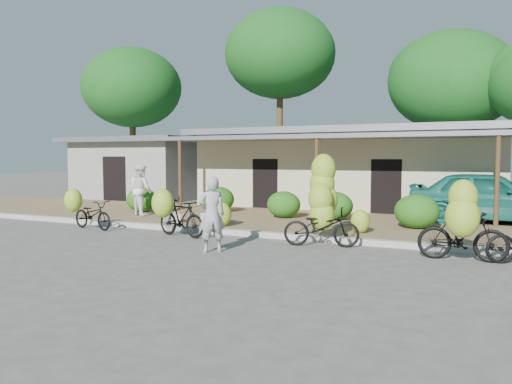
# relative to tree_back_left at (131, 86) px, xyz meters

# --- Properties ---
(ground) EXTENTS (100.00, 100.00, 0.00)m
(ground) POSITION_rel_tree_back_left_xyz_m (13.69, -13.11, -6.26)
(ground) COLOR #4F4C49
(ground) RESTS_ON ground
(sidewalk) EXTENTS (60.00, 6.00, 0.12)m
(sidewalk) POSITION_rel_tree_back_left_xyz_m (13.69, -8.11, -6.20)
(sidewalk) COLOR brown
(sidewalk) RESTS_ON ground
(curb) EXTENTS (60.00, 0.25, 0.15)m
(curb) POSITION_rel_tree_back_left_xyz_m (13.69, -11.11, -6.18)
(curb) COLOR #A8A399
(curb) RESTS_ON ground
(shop_main) EXTENTS (13.00, 8.50, 3.35)m
(shop_main) POSITION_rel_tree_back_left_xyz_m (13.69, -2.18, -4.54)
(shop_main) COLOR #BFB890
(shop_main) RESTS_ON ground
(shop_grey) EXTENTS (7.00, 6.00, 3.15)m
(shop_grey) POSITION_rel_tree_back_left_xyz_m (2.69, -2.12, -4.64)
(shop_grey) COLOR gray
(shop_grey) RESTS_ON ground
(tree_back_left) EXTENTS (5.77, 5.70, 8.44)m
(tree_back_left) POSITION_rel_tree_back_left_xyz_m (0.00, 0.00, 0.00)
(tree_back_left) COLOR brown
(tree_back_left) RESTS_ON ground
(tree_far_center) EXTENTS (6.23, 6.19, 10.40)m
(tree_far_center) POSITION_rel_tree_back_left_xyz_m (8.00, 3.00, 1.76)
(tree_far_center) COLOR brown
(tree_far_center) RESTS_ON ground
(tree_center_right) EXTENTS (6.20, 6.16, 8.40)m
(tree_center_right) POSITION_rel_tree_back_left_xyz_m (17.00, 3.50, -0.22)
(tree_center_right) COLOR brown
(tree_center_right) RESTS_ON ground
(hedge_0) EXTENTS (1.17, 1.06, 0.92)m
(hedge_0) POSITION_rel_tree_back_left_xyz_m (7.28, -8.37, -5.68)
(hedge_0) COLOR #145714
(hedge_0) RESTS_ON sidewalk
(hedge_1) EXTENTS (1.22, 1.10, 0.95)m
(hedge_1) POSITION_rel_tree_back_left_xyz_m (9.88, -7.15, -5.66)
(hedge_1) COLOR #145714
(hedge_1) RESTS_ON sidewalk
(hedge_2) EXTENTS (1.16, 1.04, 0.90)m
(hedge_2) POSITION_rel_tree_back_left_xyz_m (12.77, -7.74, -5.69)
(hedge_2) COLOR #145714
(hedge_2) RESTS_ON sidewalk
(hedge_3) EXTENTS (1.18, 1.07, 0.92)m
(hedge_3) POSITION_rel_tree_back_left_xyz_m (14.52, -7.59, -5.68)
(hedge_3) COLOR #145714
(hedge_3) RESTS_ON sidewalk
(hedge_4) EXTENTS (1.27, 1.15, 0.99)m
(hedge_4) POSITION_rel_tree_back_left_xyz_m (17.21, -8.45, -5.64)
(hedge_4) COLOR #145714
(hedge_4) RESTS_ON sidewalk
(bike_far_left) EXTENTS (1.76, 1.32, 1.28)m
(bike_far_left) POSITION_rel_tree_back_left_xyz_m (8.23, -12.06, -5.74)
(bike_far_left) COLOR black
(bike_far_left) RESTS_ON ground
(bike_left) EXTENTS (1.77, 1.32, 1.36)m
(bike_left) POSITION_rel_tree_back_left_xyz_m (11.43, -12.14, -5.64)
(bike_left) COLOR black
(bike_left) RESTS_ON ground
(bike_center) EXTENTS (1.94, 1.34, 2.27)m
(bike_center) POSITION_rel_tree_back_left_xyz_m (15.34, -11.54, -5.36)
(bike_center) COLOR black
(bike_center) RESTS_ON ground
(bike_right) EXTENTS (1.83, 1.21, 1.75)m
(bike_right) POSITION_rel_tree_back_left_xyz_m (18.62, -12.33, -5.51)
(bike_right) COLOR black
(bike_right) RESTS_ON ground
(loose_banana_a) EXTENTS (0.57, 0.48, 0.71)m
(loose_banana_a) POSITION_rel_tree_back_left_xyz_m (11.90, -10.46, -5.78)
(loose_banana_a) COLOR #99AC2B
(loose_banana_a) RESTS_ON sidewalk
(loose_banana_b) EXTENTS (0.48, 0.41, 0.60)m
(loose_banana_b) POSITION_rel_tree_back_left_xyz_m (11.69, -10.43, -5.84)
(loose_banana_b) COLOR #99AC2B
(loose_banana_b) RESTS_ON sidewalk
(loose_banana_c) EXTENTS (0.52, 0.44, 0.64)m
(loose_banana_c) POSITION_rel_tree_back_left_xyz_m (15.94, -10.01, -5.82)
(loose_banana_c) COLOR #99AC2B
(loose_banana_c) RESTS_ON sidewalk
(sack_near) EXTENTS (0.91, 0.55, 0.30)m
(sack_near) POSITION_rel_tree_back_left_xyz_m (11.29, -9.81, -5.99)
(sack_near) COLOR beige
(sack_near) RESTS_ON sidewalk
(sack_far) EXTENTS (0.82, 0.77, 0.28)m
(sack_far) POSITION_rel_tree_back_left_xyz_m (9.98, -10.29, -6.00)
(sack_far) COLOR beige
(sack_far) RESTS_ON sidewalk
(vendor) EXTENTS (0.75, 0.73, 1.74)m
(vendor) POSITION_rel_tree_back_left_xyz_m (13.34, -13.54, -5.39)
(vendor) COLOR #9C9C9C
(vendor) RESTS_ON ground
(bystander) EXTENTS (1.08, 0.97, 1.81)m
(bystander) POSITION_rel_tree_back_left_xyz_m (7.94, -9.25, -5.23)
(bystander) COLOR white
(bystander) RESTS_ON sidewalk
(teal_van) EXTENTS (4.89, 2.13, 1.64)m
(teal_van) POSITION_rel_tree_back_left_xyz_m (19.07, -6.11, -5.32)
(teal_van) COLOR #166658
(teal_van) RESTS_ON sidewalk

